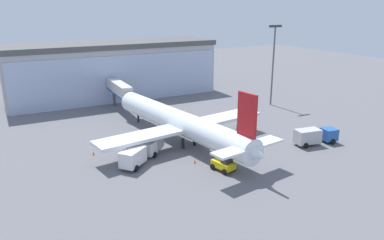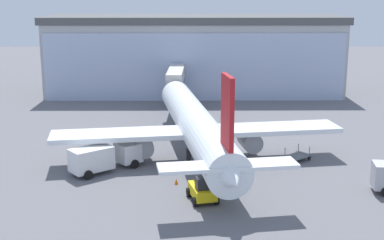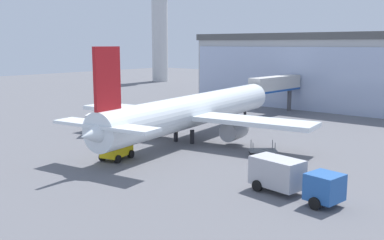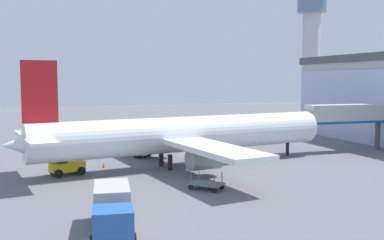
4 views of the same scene
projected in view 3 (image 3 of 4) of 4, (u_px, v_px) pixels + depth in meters
name	position (u px, v px, depth m)	size (l,w,h in m)	color
ground	(170.00, 145.00, 51.03)	(240.00, 240.00, 0.00)	slate
terminal_building	(329.00, 70.00, 80.97)	(50.19, 15.59, 13.22)	#ADADAD
jet_bridge	(276.00, 85.00, 72.70)	(2.54, 12.22, 6.13)	beige
control_tower	(160.00, 17.00, 134.17)	(8.42, 8.42, 32.50)	silver
airplane	(193.00, 111.00, 53.30)	(30.34, 37.17, 11.11)	white
catering_truck	(114.00, 124.00, 56.09)	(7.05, 6.32, 2.65)	silver
fuel_truck	(291.00, 177.00, 33.64)	(7.54, 3.32, 2.65)	#2659A5
baggage_cart	(263.00, 151.00, 46.05)	(3.16, 3.05, 1.50)	slate
pushback_tug	(116.00, 150.00, 44.30)	(2.82, 3.54, 2.30)	yellow
safety_cone_nose	(131.00, 146.00, 48.93)	(0.36, 0.36, 0.55)	orange
safety_cone_wingtip	(126.00, 122.00, 64.06)	(0.36, 0.36, 0.55)	orange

